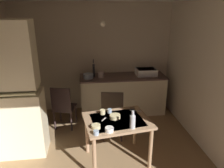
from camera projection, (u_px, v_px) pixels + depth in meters
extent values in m
plane|color=olive|center=(101.00, 152.00, 3.66)|extent=(4.49, 4.49, 0.00)
cube|color=beige|center=(94.00, 58.00, 4.93)|extent=(3.59, 0.10, 2.44)
cube|color=beige|center=(211.00, 80.00, 3.46)|extent=(0.10, 3.59, 2.44)
cube|color=beige|center=(19.00, 123.00, 3.49)|extent=(0.82, 0.46, 1.08)
cube|color=beige|center=(8.00, 55.00, 3.11)|extent=(0.76, 0.39, 1.00)
cube|color=beige|center=(13.00, 90.00, 3.27)|extent=(0.74, 0.41, 0.02)
cube|color=beige|center=(123.00, 95.00, 4.92)|extent=(1.87, 0.60, 0.85)
cube|color=brown|center=(123.00, 77.00, 4.77)|extent=(1.90, 0.63, 0.03)
sphere|color=#2D2823|center=(112.00, 99.00, 4.58)|extent=(0.02, 0.02, 0.02)
cube|color=silver|center=(146.00, 72.00, 4.80)|extent=(0.44, 0.34, 0.15)
cube|color=black|center=(146.00, 69.00, 4.78)|extent=(0.38, 0.28, 0.01)
cylinder|color=#232328|center=(94.00, 70.00, 4.69)|extent=(0.05, 0.05, 0.28)
cylinder|color=#232328|center=(94.00, 67.00, 4.59)|extent=(0.03, 0.12, 0.03)
cylinder|color=#2D282C|center=(93.00, 61.00, 4.68)|extent=(0.02, 0.16, 0.12)
cylinder|color=#9EB2C6|center=(88.00, 76.00, 4.61)|extent=(0.21, 0.21, 0.10)
cylinder|color=beige|center=(101.00, 74.00, 4.65)|extent=(0.13, 0.13, 0.13)
cube|color=tan|center=(117.00, 121.00, 3.24)|extent=(1.07, 0.89, 0.04)
cube|color=silver|center=(117.00, 120.00, 3.24)|extent=(0.83, 0.69, 0.00)
cylinder|color=tan|center=(94.00, 159.00, 2.97)|extent=(0.06, 0.06, 0.69)
cylinder|color=#A6805B|center=(150.00, 149.00, 3.18)|extent=(0.06, 0.06, 0.69)
cylinder|color=tan|center=(87.00, 134.00, 3.55)|extent=(0.06, 0.06, 0.69)
cylinder|color=tan|center=(135.00, 127.00, 3.76)|extent=(0.06, 0.06, 0.69)
cube|color=#322321|center=(113.00, 116.00, 3.97)|extent=(0.47, 0.47, 0.03)
cube|color=#31271D|center=(112.00, 107.00, 3.71)|extent=(0.38, 0.09, 0.53)
cylinder|color=#322321|center=(122.00, 122.00, 4.20)|extent=(0.04, 0.04, 0.40)
cylinder|color=#322321|center=(105.00, 122.00, 4.22)|extent=(0.04, 0.04, 0.40)
cylinder|color=#322321|center=(122.00, 132.00, 3.88)|extent=(0.04, 0.04, 0.40)
cylinder|color=#322321|center=(103.00, 131.00, 3.90)|extent=(0.04, 0.04, 0.40)
cube|color=#312423|center=(65.00, 108.00, 4.32)|extent=(0.48, 0.48, 0.03)
cube|color=#302222|center=(61.00, 100.00, 4.06)|extent=(0.38, 0.11, 0.47)
cylinder|color=#312423|center=(76.00, 114.00, 4.54)|extent=(0.04, 0.04, 0.40)
cylinder|color=#312423|center=(60.00, 113.00, 4.57)|extent=(0.04, 0.04, 0.40)
cylinder|color=#312423|center=(71.00, 122.00, 4.22)|extent=(0.04, 0.04, 0.40)
cylinder|color=#312423|center=(55.00, 121.00, 4.25)|extent=(0.04, 0.04, 0.40)
cylinder|color=beige|center=(96.00, 127.00, 3.00)|extent=(0.13, 0.13, 0.06)
cylinder|color=white|center=(109.00, 129.00, 2.92)|extent=(0.12, 0.12, 0.06)
cylinder|color=beige|center=(115.00, 117.00, 3.27)|extent=(0.16, 0.16, 0.06)
cylinder|color=#9EB2C6|center=(96.00, 133.00, 2.85)|extent=(0.08, 0.08, 0.06)
cylinder|color=#9EB2C6|center=(110.00, 111.00, 3.44)|extent=(0.07, 0.07, 0.07)
cylinder|color=beige|center=(103.00, 112.00, 3.39)|extent=(0.08, 0.08, 0.07)
cylinder|color=#B7BCC1|center=(133.00, 122.00, 2.98)|extent=(0.08, 0.08, 0.20)
cylinder|color=#B7BCC1|center=(133.00, 113.00, 2.93)|extent=(0.03, 0.03, 0.07)
cube|color=silver|center=(135.00, 111.00, 3.51)|extent=(0.19, 0.08, 0.00)
cube|color=beige|center=(104.00, 119.00, 3.24)|extent=(0.08, 0.11, 0.00)
sphere|color=#F9EFCC|center=(103.00, 24.00, 3.28)|extent=(0.08, 0.08, 0.08)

